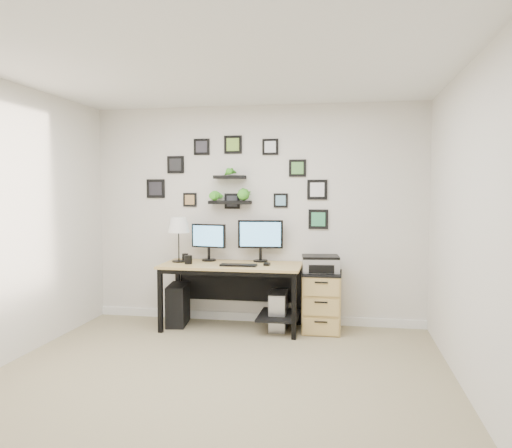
% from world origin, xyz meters
% --- Properties ---
extents(room, '(4.00, 4.00, 4.00)m').
position_xyz_m(room, '(0.00, 1.98, 0.05)').
color(room, tan).
rests_on(room, ground).
extents(desk, '(1.60, 0.70, 0.75)m').
position_xyz_m(desk, '(-0.19, 1.67, 0.63)').
color(desk, tan).
rests_on(desk, ground).
extents(monitor_left, '(0.43, 0.20, 0.44)m').
position_xyz_m(monitor_left, '(-0.55, 1.83, 1.01)').
color(monitor_left, black).
rests_on(monitor_left, desk).
extents(monitor_right, '(0.53, 0.19, 0.49)m').
position_xyz_m(monitor_right, '(0.08, 1.87, 1.04)').
color(monitor_right, black).
rests_on(monitor_right, desk).
extents(keyboard, '(0.41, 0.14, 0.02)m').
position_xyz_m(keyboard, '(-0.11, 1.50, 0.76)').
color(keyboard, black).
rests_on(keyboard, desk).
extents(mouse, '(0.07, 0.10, 0.03)m').
position_xyz_m(mouse, '(0.19, 1.60, 0.76)').
color(mouse, black).
rests_on(mouse, desk).
extents(table_lamp, '(0.26, 0.26, 0.53)m').
position_xyz_m(table_lamp, '(-0.87, 1.69, 1.18)').
color(table_lamp, black).
rests_on(table_lamp, desk).
extents(mug, '(0.09, 0.09, 0.10)m').
position_xyz_m(mug, '(-0.71, 1.55, 0.80)').
color(mug, black).
rests_on(mug, desk).
extents(pen_cup, '(0.07, 0.07, 0.10)m').
position_xyz_m(pen_cup, '(-0.81, 1.74, 0.80)').
color(pen_cup, black).
rests_on(pen_cup, desk).
extents(pc_tower_black, '(0.28, 0.50, 0.48)m').
position_xyz_m(pc_tower_black, '(-0.89, 1.70, 0.24)').
color(pc_tower_black, black).
rests_on(pc_tower_black, ground).
extents(pc_tower_grey, '(0.20, 0.43, 0.43)m').
position_xyz_m(pc_tower_grey, '(0.31, 1.71, 0.21)').
color(pc_tower_grey, gray).
rests_on(pc_tower_grey, ground).
extents(file_cabinet, '(0.43, 0.53, 0.67)m').
position_xyz_m(file_cabinet, '(0.81, 1.72, 0.34)').
color(file_cabinet, tan).
rests_on(file_cabinet, ground).
extents(printer, '(0.44, 0.37, 0.19)m').
position_xyz_m(printer, '(0.79, 1.73, 0.76)').
color(printer, silver).
rests_on(printer, file_cabinet).
extents(wall_decor, '(2.24, 0.18, 1.11)m').
position_xyz_m(wall_decor, '(-0.25, 1.93, 1.67)').
color(wall_decor, black).
rests_on(wall_decor, ground).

